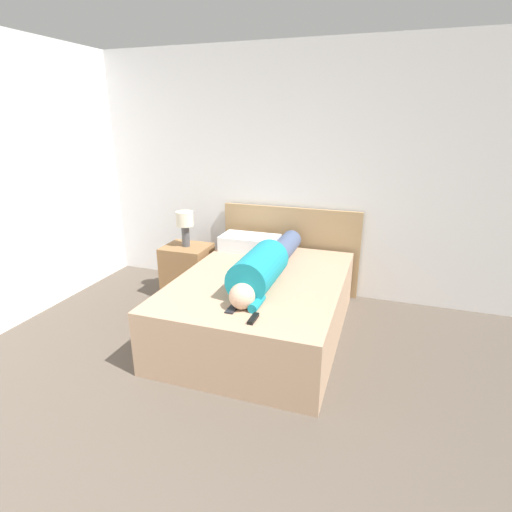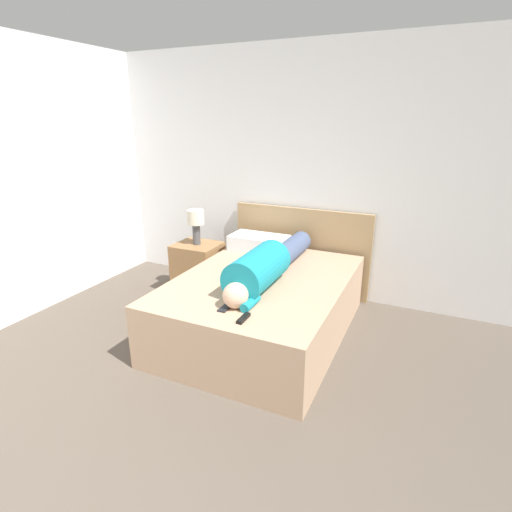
# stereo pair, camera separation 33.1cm
# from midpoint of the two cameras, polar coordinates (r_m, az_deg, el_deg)

# --- Properties ---
(wall_back) EXTENTS (5.41, 0.06, 2.60)m
(wall_back) POSITION_cam_midpoint_polar(r_m,az_deg,el_deg) (4.38, 7.58, 11.46)
(wall_back) COLOR white
(wall_back) RESTS_ON ground_plane
(bed) EXTENTS (1.41, 1.91, 0.54)m
(bed) POSITION_cam_midpoint_polar(r_m,az_deg,el_deg) (3.63, 3.58, -7.13)
(bed) COLOR tan
(bed) RESTS_ON ground_plane
(headboard) EXTENTS (1.53, 0.04, 0.96)m
(headboard) POSITION_cam_midpoint_polar(r_m,az_deg,el_deg) (4.46, 8.49, 0.71)
(headboard) COLOR tan
(headboard) RESTS_ON ground_plane
(nightstand) EXTENTS (0.48, 0.42, 0.57)m
(nightstand) POSITION_cam_midpoint_polar(r_m,az_deg,el_deg) (4.46, -6.18, -1.83)
(nightstand) COLOR olive
(nightstand) RESTS_ON ground_plane
(table_lamp) EXTENTS (0.18, 0.18, 0.38)m
(table_lamp) POSITION_cam_midpoint_polar(r_m,az_deg,el_deg) (4.30, -6.43, 4.94)
(table_lamp) COLOR #4C4C51
(table_lamp) RESTS_ON nightstand
(person_lying) EXTENTS (0.33, 1.61, 0.33)m
(person_lying) POSITION_cam_midpoint_polar(r_m,az_deg,el_deg) (3.42, 4.29, -1.38)
(person_lying) COLOR #DBB293
(person_lying) RESTS_ON bed
(pillow_near_headboard) EXTENTS (0.61, 0.33, 0.16)m
(pillow_near_headboard) POSITION_cam_midpoint_polar(r_m,az_deg,el_deg) (4.24, 2.68, 1.86)
(pillow_near_headboard) COLOR white
(pillow_near_headboard) RESTS_ON bed
(tv_remote) EXTENTS (0.04, 0.15, 0.02)m
(tv_remote) POSITION_cam_midpoint_polar(r_m,az_deg,el_deg) (2.81, 1.60, -8.97)
(tv_remote) COLOR black
(tv_remote) RESTS_ON bed
(cell_phone) EXTENTS (0.06, 0.13, 0.01)m
(cell_phone) POSITION_cam_midpoint_polar(r_m,az_deg,el_deg) (2.96, -1.25, -7.52)
(cell_phone) COLOR black
(cell_phone) RESTS_ON bed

